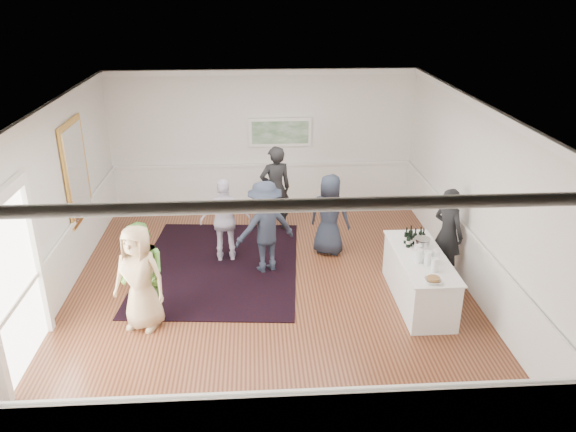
{
  "coord_description": "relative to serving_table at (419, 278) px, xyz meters",
  "views": [
    {
      "loc": [
        -0.21,
        -8.65,
        5.01
      ],
      "look_at": [
        0.35,
        0.2,
        1.27
      ],
      "focal_mm": 35.0,
      "sensor_mm": 36.0,
      "label": 1
    }
  ],
  "objects": [
    {
      "name": "ceiling",
      "position": [
        -2.48,
        0.61,
        2.78
      ],
      "size": [
        7.0,
        8.0,
        0.02
      ],
      "primitive_type": "cube",
      "color": "white",
      "rests_on": "wall_back"
    },
    {
      "name": "area_rug",
      "position": [
        -3.4,
        1.46,
        -0.42
      ],
      "size": [
        3.21,
        4.04,
        0.02
      ],
      "primitive_type": "cube",
      "rotation": [
        0.0,
        0.0,
        -0.09
      ],
      "color": "black",
      "rests_on": "floor"
    },
    {
      "name": "juice_pitchers",
      "position": [
        0.0,
        -0.28,
        0.54
      ],
      "size": [
        0.38,
        0.57,
        0.24
      ],
      "color": "#5DA139",
      "rests_on": "serving_table"
    },
    {
      "name": "nut_bowl",
      "position": [
        -0.07,
        -0.86,
        0.46
      ],
      "size": [
        0.26,
        0.26,
        0.08
      ],
      "color": "white",
      "rests_on": "serving_table"
    },
    {
      "name": "wall_front",
      "position": [
        -2.48,
        -3.39,
        1.18
      ],
      "size": [
        7.0,
        0.02,
        3.2
      ],
      "primitive_type": "cube",
      "color": "white",
      "rests_on": "floor"
    },
    {
      "name": "wine_bottles",
      "position": [
        -0.0,
        0.44,
        0.57
      ],
      "size": [
        0.35,
        0.31,
        0.31
      ],
      "color": "black",
      "rests_on": "serving_table"
    },
    {
      "name": "guest_green",
      "position": [
        -4.46,
        -0.29,
        0.4
      ],
      "size": [
        0.99,
        1.02,
        1.65
      ],
      "primitive_type": "imported",
      "rotation": [
        0.0,
        0.0,
        -0.87
      ],
      "color": "#5FA943",
      "rests_on": "floor"
    },
    {
      "name": "guest_dark_b",
      "position": [
        -2.26,
        3.07,
        0.51
      ],
      "size": [
        0.78,
        0.61,
        1.87
      ],
      "primitive_type": "imported",
      "rotation": [
        0.0,
        0.0,
        3.41
      ],
      "color": "black",
      "rests_on": "floor"
    },
    {
      "name": "doorway",
      "position": [
        -5.93,
        -1.29,
        0.99
      ],
      "size": [
        0.1,
        1.78,
        2.56
      ],
      "color": "white",
      "rests_on": "wall_left"
    },
    {
      "name": "guest_navy",
      "position": [
        -1.26,
        1.91,
        0.38
      ],
      "size": [
        0.93,
        0.79,
        1.62
      ],
      "primitive_type": "imported",
      "rotation": [
        0.0,
        0.0,
        2.72
      ],
      "color": "#202736",
      "rests_on": "floor"
    },
    {
      "name": "guest_tan",
      "position": [
        -4.47,
        -0.46,
        0.42
      ],
      "size": [
        0.95,
        0.76,
        1.7
      ],
      "primitive_type": "imported",
      "rotation": [
        0.0,
        0.0,
        -0.3
      ],
      "color": "tan",
      "rests_on": "floor"
    },
    {
      "name": "landscape_painting",
      "position": [
        -2.08,
        4.55,
        1.36
      ],
      "size": [
        1.44,
        0.06,
        0.66
      ],
      "color": "white",
      "rests_on": "wall_back"
    },
    {
      "name": "floor",
      "position": [
        -2.48,
        0.61,
        -0.42
      ],
      "size": [
        8.0,
        8.0,
        0.0
      ],
      "primitive_type": "plane",
      "color": "brown",
      "rests_on": "ground"
    },
    {
      "name": "guest_lilac",
      "position": [
        -3.26,
        1.74,
        0.39
      ],
      "size": [
        0.98,
        0.45,
        1.64
      ],
      "primitive_type": "imported",
      "rotation": [
        0.0,
        0.0,
        3.19
      ],
      "color": "silver",
      "rests_on": "floor"
    },
    {
      "name": "wainscoting",
      "position": [
        -2.48,
        0.61,
        0.08
      ],
      "size": [
        7.0,
        8.0,
        1.0
      ],
      "primitive_type": null,
      "color": "white",
      "rests_on": "floor"
    },
    {
      "name": "mirror",
      "position": [
        -5.93,
        1.91,
        1.38
      ],
      "size": [
        0.05,
        1.25,
        1.85
      ],
      "color": "gold",
      "rests_on": "wall_left"
    },
    {
      "name": "ice_bucket",
      "position": [
        0.04,
        0.15,
        0.53
      ],
      "size": [
        0.26,
        0.26,
        0.25
      ],
      "primitive_type": "cylinder",
      "color": "silver",
      "rests_on": "serving_table"
    },
    {
      "name": "guest_dark_a",
      "position": [
        -2.52,
        1.27,
        0.44
      ],
      "size": [
        1.28,
        1.0,
        1.74
      ],
      "primitive_type": "imported",
      "rotation": [
        0.0,
        0.0,
        3.51
      ],
      "color": "#202736",
      "rests_on": "floor"
    },
    {
      "name": "bartender",
      "position": [
        0.72,
        0.83,
        0.42
      ],
      "size": [
        0.67,
        0.74,
        1.7
      ],
      "primitive_type": "imported",
      "rotation": [
        0.0,
        0.0,
        2.12
      ],
      "color": "black",
      "rests_on": "floor"
    },
    {
      "name": "wall_right",
      "position": [
        1.02,
        0.61,
        1.18
      ],
      "size": [
        0.02,
        8.0,
        3.2
      ],
      "primitive_type": "cube",
      "color": "white",
      "rests_on": "floor"
    },
    {
      "name": "wall_left",
      "position": [
        -5.98,
        0.61,
        1.18
      ],
      "size": [
        0.02,
        8.0,
        3.2
      ],
      "primitive_type": "cube",
      "color": "white",
      "rests_on": "floor"
    },
    {
      "name": "serving_table",
      "position": [
        0.0,
        0.0,
        0.0
      ],
      "size": [
        0.8,
        2.08,
        0.84
      ],
      "color": "white",
      "rests_on": "floor"
    },
    {
      "name": "wall_back",
      "position": [
        -2.48,
        4.61,
        1.18
      ],
      "size": [
        7.0,
        0.02,
        3.2
      ],
      "primitive_type": "cube",
      "color": "white",
      "rests_on": "floor"
    }
  ]
}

